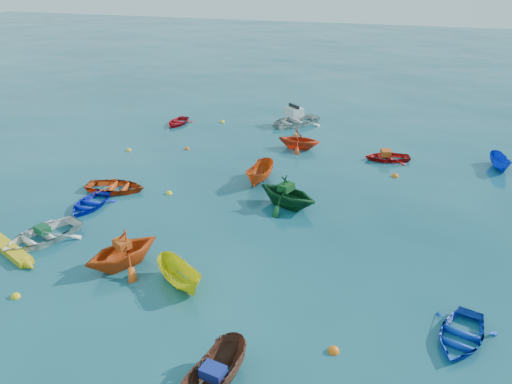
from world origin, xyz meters
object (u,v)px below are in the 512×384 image
(dinghy_white_near, at_px, (42,241))
(kayak_yellow, at_px, (11,252))
(dinghy_blue_se, at_px, (459,340))
(motorboat_white, at_px, (293,125))
(dinghy_blue_sw, at_px, (90,207))

(dinghy_white_near, distance_m, kayak_yellow, 1.39)
(dinghy_blue_se, height_order, kayak_yellow, dinghy_blue_se)
(dinghy_white_near, relative_size, motorboat_white, 0.87)
(dinghy_white_near, distance_m, motorboat_white, 20.81)
(dinghy_blue_sw, xyz_separation_m, kayak_yellow, (-0.83, -4.69, 0.00))
(kayak_yellow, relative_size, motorboat_white, 0.94)
(kayak_yellow, xyz_separation_m, motorboat_white, (7.78, 20.78, 0.00))
(dinghy_white_near, height_order, kayak_yellow, dinghy_white_near)
(dinghy_blue_sw, relative_size, dinghy_white_near, 0.78)
(dinghy_blue_sw, distance_m, motorboat_white, 17.53)
(dinghy_white_near, bearing_deg, motorboat_white, 92.88)
(dinghy_blue_se, xyz_separation_m, kayak_yellow, (-18.07, 0.26, 0.00))
(dinghy_blue_sw, xyz_separation_m, dinghy_white_near, (-0.16, -3.46, 0.00))
(dinghy_blue_se, bearing_deg, motorboat_white, 132.99)
(dinghy_blue_sw, height_order, kayak_yellow, dinghy_blue_sw)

